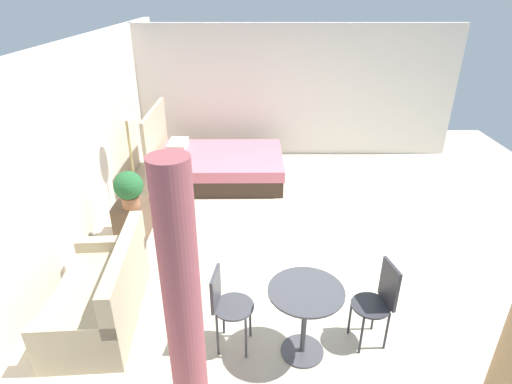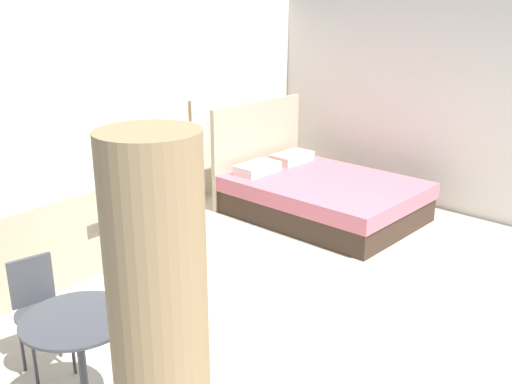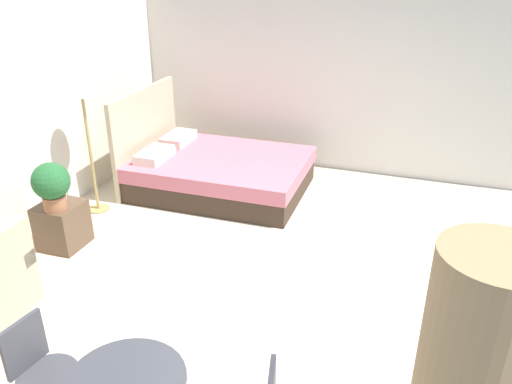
% 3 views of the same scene
% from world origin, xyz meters
% --- Properties ---
extents(ground_plane, '(9.09, 9.23, 0.02)m').
position_xyz_m(ground_plane, '(0.00, 0.00, -0.01)').
color(ground_plane, beige).
extents(wall_back, '(9.09, 0.12, 2.53)m').
position_xyz_m(wall_back, '(0.00, 3.12, 1.27)').
color(wall_back, silver).
rests_on(wall_back, ground).
extents(wall_right, '(0.12, 6.23, 2.53)m').
position_xyz_m(wall_right, '(3.04, 0.00, 1.27)').
color(wall_right, silver).
rests_on(wall_right, ground).
extents(bed, '(1.63, 2.23, 1.28)m').
position_xyz_m(bed, '(1.72, 1.49, 0.27)').
color(bed, '#38281E').
rests_on(bed, ground).
extents(nightstand, '(0.45, 0.43, 0.49)m').
position_xyz_m(nightstand, '(-0.15, 2.47, 0.25)').
color(nightstand, brown).
rests_on(nightstand, ground).
extents(potted_plant, '(0.38, 0.38, 0.51)m').
position_xyz_m(potted_plant, '(-0.25, 2.42, 0.78)').
color(potted_plant, '#935B3D').
rests_on(potted_plant, nightstand).
extents(vase, '(0.10, 0.10, 0.18)m').
position_xyz_m(vase, '(-0.03, 2.52, 0.59)').
color(vase, silver).
rests_on(vase, nightstand).
extents(floor_lamp, '(0.34, 0.34, 1.64)m').
position_xyz_m(floor_lamp, '(0.69, 2.63, 1.40)').
color(floor_lamp, '#99844C').
rests_on(floor_lamp, ground).
extents(cafe_chair_near_couch, '(0.43, 0.43, 0.84)m').
position_xyz_m(cafe_chair_near_couch, '(-2.13, 1.05, 0.52)').
color(cafe_chair_near_couch, '#3F3F44').
rests_on(cafe_chair_near_couch, ground).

